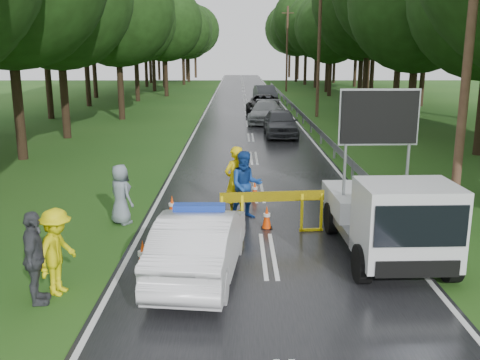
{
  "coord_description": "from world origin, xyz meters",
  "views": [
    {
      "loc": [
        -0.73,
        -12.07,
        4.79
      ],
      "look_at": [
        -0.67,
        2.39,
        1.3
      ],
      "focal_mm": 40.0,
      "sensor_mm": 36.0,
      "label": 1
    }
  ],
  "objects_px": {
    "work_truck": "(389,216)",
    "queue_car_third": "(263,104)",
    "civilian": "(246,185)",
    "queue_car_fourth": "(265,94)",
    "barrier": "(272,202)",
    "officer": "(235,181)",
    "police_sedan": "(200,243)",
    "queue_car_second": "(265,112)",
    "queue_car_first": "(280,123)"
  },
  "relations": [
    {
      "from": "civilian",
      "to": "queue_car_fourth",
      "type": "relative_size",
      "value": 0.4
    },
    {
      "from": "work_truck",
      "to": "civilian",
      "type": "height_order",
      "value": "work_truck"
    },
    {
      "from": "work_truck",
      "to": "queue_car_third",
      "type": "height_order",
      "value": "work_truck"
    },
    {
      "from": "work_truck",
      "to": "queue_car_fourth",
      "type": "height_order",
      "value": "work_truck"
    },
    {
      "from": "work_truck",
      "to": "queue_car_second",
      "type": "bearing_deg",
      "value": 91.99
    },
    {
      "from": "queue_car_third",
      "to": "queue_car_fourth",
      "type": "relative_size",
      "value": 1.03
    },
    {
      "from": "queue_car_first",
      "to": "queue_car_third",
      "type": "relative_size",
      "value": 0.89
    },
    {
      "from": "queue_car_second",
      "to": "queue_car_third",
      "type": "bearing_deg",
      "value": 96.75
    },
    {
      "from": "barrier",
      "to": "queue_car_fourth",
      "type": "xyz_separation_m",
      "value": [
        1.66,
        37.32,
        -0.05
      ]
    },
    {
      "from": "officer",
      "to": "queue_car_third",
      "type": "height_order",
      "value": "officer"
    },
    {
      "from": "work_truck",
      "to": "queue_car_second",
      "type": "height_order",
      "value": "work_truck"
    },
    {
      "from": "police_sedan",
      "to": "work_truck",
      "type": "xyz_separation_m",
      "value": [
        4.35,
        1.0,
        0.31
      ]
    },
    {
      "from": "work_truck",
      "to": "civilian",
      "type": "bearing_deg",
      "value": 134.58
    },
    {
      "from": "civilian",
      "to": "queue_car_first",
      "type": "height_order",
      "value": "civilian"
    },
    {
      "from": "barrier",
      "to": "queue_car_third",
      "type": "distance_m",
      "value": 28.97
    },
    {
      "from": "civilian",
      "to": "queue_car_second",
      "type": "height_order",
      "value": "civilian"
    },
    {
      "from": "barrier",
      "to": "queue_car_first",
      "type": "height_order",
      "value": "queue_car_first"
    },
    {
      "from": "work_truck",
      "to": "officer",
      "type": "distance_m",
      "value": 5.08
    },
    {
      "from": "barrier",
      "to": "queue_car_fourth",
      "type": "relative_size",
      "value": 0.56
    },
    {
      "from": "civilian",
      "to": "queue_car_first",
      "type": "xyz_separation_m",
      "value": [
        2.23,
        15.6,
        -0.21
      ]
    },
    {
      "from": "queue_car_second",
      "to": "officer",
      "type": "bearing_deg",
      "value": -87.37
    },
    {
      "from": "civilian",
      "to": "queue_car_third",
      "type": "relative_size",
      "value": 0.39
    },
    {
      "from": "queue_car_first",
      "to": "queue_car_fourth",
      "type": "relative_size",
      "value": 0.92
    },
    {
      "from": "queue_car_first",
      "to": "barrier",
      "type": "bearing_deg",
      "value": -95.19
    },
    {
      "from": "police_sedan",
      "to": "work_truck",
      "type": "bearing_deg",
      "value": -160.92
    },
    {
      "from": "work_truck",
      "to": "officer",
      "type": "relative_size",
      "value": 2.37
    },
    {
      "from": "police_sedan",
      "to": "queue_car_third",
      "type": "bearing_deg",
      "value": -88.98
    },
    {
      "from": "civilian",
      "to": "queue_car_third",
      "type": "height_order",
      "value": "civilian"
    },
    {
      "from": "officer",
      "to": "queue_car_third",
      "type": "xyz_separation_m",
      "value": [
        2.1,
        27.18,
        -0.32
      ]
    },
    {
      "from": "officer",
      "to": "civilian",
      "type": "height_order",
      "value": "officer"
    },
    {
      "from": "police_sedan",
      "to": "queue_car_fourth",
      "type": "xyz_separation_m",
      "value": [
        3.4,
        40.12,
        0.09
      ]
    },
    {
      "from": "queue_car_third",
      "to": "queue_car_fourth",
      "type": "bearing_deg",
      "value": 93.28
    },
    {
      "from": "officer",
      "to": "queue_car_first",
      "type": "relative_size",
      "value": 0.45
    },
    {
      "from": "civilian",
      "to": "queue_car_first",
      "type": "relative_size",
      "value": 0.43
    },
    {
      "from": "civilian",
      "to": "queue_car_fourth",
      "type": "bearing_deg",
      "value": 76.93
    },
    {
      "from": "civilian",
      "to": "queue_car_first",
      "type": "distance_m",
      "value": 15.76
    },
    {
      "from": "queue_car_third",
      "to": "civilian",
      "type": "bearing_deg",
      "value": -86.59
    },
    {
      "from": "barrier",
      "to": "queue_car_third",
      "type": "relative_size",
      "value": 0.54
    },
    {
      "from": "police_sedan",
      "to": "work_truck",
      "type": "relative_size",
      "value": 0.94
    },
    {
      "from": "barrier",
      "to": "civilian",
      "type": "xyz_separation_m",
      "value": [
        -0.69,
        1.35,
        0.12
      ]
    },
    {
      "from": "work_truck",
      "to": "queue_car_fourth",
      "type": "bearing_deg",
      "value": 89.6
    },
    {
      "from": "police_sedan",
      "to": "work_truck",
      "type": "distance_m",
      "value": 4.48
    },
    {
      "from": "work_truck",
      "to": "barrier",
      "type": "bearing_deg",
      "value": 143.68
    },
    {
      "from": "barrier",
      "to": "civilian",
      "type": "distance_m",
      "value": 1.52
    },
    {
      "from": "civilian",
      "to": "queue_car_third",
      "type": "distance_m",
      "value": 27.65
    },
    {
      "from": "civilian",
      "to": "barrier",
      "type": "bearing_deg",
      "value": -72.31
    },
    {
      "from": "civilian",
      "to": "queue_car_fourth",
      "type": "distance_m",
      "value": 36.05
    },
    {
      "from": "police_sedan",
      "to": "civilian",
      "type": "distance_m",
      "value": 4.29
    },
    {
      "from": "police_sedan",
      "to": "queue_car_second",
      "type": "distance_m",
      "value": 25.89
    },
    {
      "from": "queue_car_second",
      "to": "queue_car_fourth",
      "type": "bearing_deg",
      "value": 95.22
    }
  ]
}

